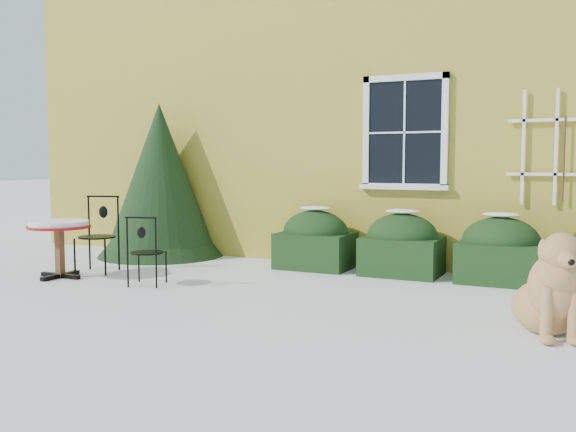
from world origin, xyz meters
The scene contains 8 objects.
ground centered at (0.00, 0.00, 0.00)m, with size 80.00×80.00×0.00m, color white.
house centered at (0.00, 7.00, 3.22)m, with size 12.40×8.40×6.40m.
hedge_row centered at (1.65, 2.55, 0.40)m, with size 4.95×0.80×0.91m.
evergreen_shrub centered at (-3.12, 2.60, 1.01)m, with size 2.08×2.08×2.52m.
bistro_table centered at (-3.10, 0.34, 0.64)m, with size 0.83×0.83×0.77m.
patio_chair_near centered at (-1.70, 0.41, 0.44)m, with size 0.49×0.49×0.89m.
patio_chair_far centered at (-2.95, 0.92, 0.54)m, with size 0.60×0.59×1.08m.
dog centered at (3.07, 0.09, 0.40)m, with size 0.81×1.10×0.99m.
Camera 1 is at (3.38, -6.03, 1.57)m, focal length 40.00 mm.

